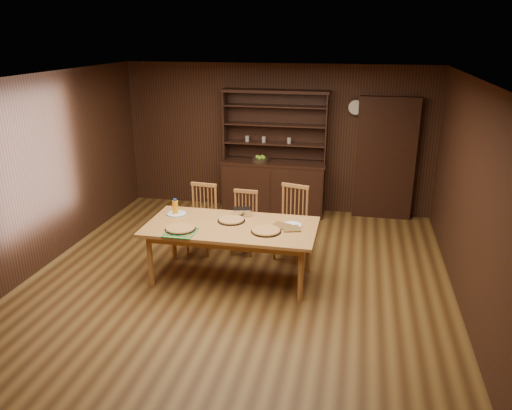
% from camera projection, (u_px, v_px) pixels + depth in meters
% --- Properties ---
extents(floor, '(6.00, 6.00, 0.00)m').
position_uv_depth(floor, '(237.00, 282.00, 6.56)').
color(floor, brown).
rests_on(floor, ground).
extents(room_shell, '(6.00, 6.00, 6.00)m').
position_uv_depth(room_shell, '(236.00, 165.00, 6.04)').
color(room_shell, beige).
rests_on(room_shell, floor).
extents(china_hutch, '(1.84, 0.52, 2.17)m').
position_uv_depth(china_hutch, '(274.00, 180.00, 8.90)').
color(china_hutch, black).
rests_on(china_hutch, floor).
extents(doorway, '(1.00, 0.18, 2.10)m').
position_uv_depth(doorway, '(385.00, 159.00, 8.52)').
color(doorway, black).
rests_on(doorway, floor).
extents(wall_clock, '(0.30, 0.05, 0.30)m').
position_uv_depth(wall_clock, '(356.00, 107.00, 8.40)').
color(wall_clock, black).
rests_on(wall_clock, room_shell).
extents(dining_table, '(2.20, 1.10, 0.75)m').
position_uv_depth(dining_table, '(231.00, 230.00, 6.45)').
color(dining_table, '#C38743').
rests_on(dining_table, floor).
extents(chair_left, '(0.45, 0.43, 1.02)m').
position_uv_depth(chair_left, '(202.00, 216.00, 7.35)').
color(chair_left, '#B4713E').
rests_on(chair_left, floor).
extents(chair_center, '(0.39, 0.37, 0.93)m').
position_uv_depth(chair_center, '(244.00, 220.00, 7.34)').
color(chair_center, '#B4713E').
rests_on(chair_center, floor).
extents(chair_right, '(0.53, 0.51, 1.06)m').
position_uv_depth(chair_right, '(292.00, 219.00, 7.15)').
color(chair_right, '#B4713E').
rests_on(chair_right, floor).
extents(pizza_left, '(0.39, 0.39, 0.04)m').
position_uv_depth(pizza_left, '(180.00, 228.00, 6.27)').
color(pizza_left, black).
rests_on(pizza_left, dining_table).
extents(pizza_right, '(0.38, 0.38, 0.04)m').
position_uv_depth(pizza_right, '(266.00, 231.00, 6.20)').
color(pizza_right, black).
rests_on(pizza_right, dining_table).
extents(pizza_center, '(0.36, 0.36, 0.04)m').
position_uv_depth(pizza_center, '(231.00, 220.00, 6.56)').
color(pizza_center, black).
rests_on(pizza_center, dining_table).
extents(cooling_rack, '(0.43, 0.43, 0.02)m').
position_uv_depth(cooling_rack, '(180.00, 232.00, 6.17)').
color(cooling_rack, '#0B9A49').
rests_on(cooling_rack, dining_table).
extents(plate_left, '(0.27, 0.27, 0.02)m').
position_uv_depth(plate_left, '(177.00, 214.00, 6.80)').
color(plate_left, white).
rests_on(plate_left, dining_table).
extents(plate_right, '(0.26, 0.26, 0.02)m').
position_uv_depth(plate_right, '(292.00, 225.00, 6.41)').
color(plate_right, white).
rests_on(plate_right, dining_table).
extents(foil_dish, '(0.27, 0.22, 0.09)m').
position_uv_depth(foil_dish, '(242.00, 212.00, 6.77)').
color(foil_dish, white).
rests_on(foil_dish, dining_table).
extents(juice_bottle, '(0.08, 0.08, 0.22)m').
position_uv_depth(juice_bottle, '(175.00, 207.00, 6.78)').
color(juice_bottle, orange).
rests_on(juice_bottle, dining_table).
extents(pot_holder_a, '(0.27, 0.27, 0.02)m').
position_uv_depth(pot_holder_a, '(291.00, 229.00, 6.29)').
color(pot_holder_a, '#A91318').
rests_on(pot_holder_a, dining_table).
extents(pot_holder_b, '(0.28, 0.28, 0.02)m').
position_uv_depth(pot_holder_b, '(281.00, 226.00, 6.38)').
color(pot_holder_b, '#A91318').
rests_on(pot_holder_b, dining_table).
extents(fruit_bowl, '(0.30, 0.30, 0.12)m').
position_uv_depth(fruit_bowl, '(260.00, 159.00, 8.76)').
color(fruit_bowl, black).
rests_on(fruit_bowl, china_hutch).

